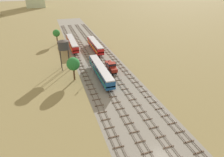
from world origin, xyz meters
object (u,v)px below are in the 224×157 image
passenger_coach_left_nearest (101,70)px  shunter_loco_centre_left_near (111,66)px  diesel_railcar_centre_left_mid (95,45)px  water_tower (63,45)px  passenger_coach_far_left_midfar (72,43)px  signal_post_nearest (92,66)px

passenger_coach_left_nearest → shunter_loco_centre_left_near: passenger_coach_left_nearest is taller
diesel_railcar_centre_left_mid → water_tower: water_tower is taller
passenger_coach_left_nearest → diesel_railcar_centre_left_mid: size_ratio=1.07×
passenger_coach_far_left_midfar → water_tower: size_ratio=2.04×
shunter_loco_centre_left_near → diesel_railcar_centre_left_mid: 23.96m
passenger_coach_left_nearest → diesel_railcar_centre_left_mid: 27.87m
passenger_coach_left_nearest → shunter_loco_centre_left_near: size_ratio=2.60×
diesel_railcar_centre_left_mid → passenger_coach_far_left_midfar: size_ratio=0.93×
passenger_coach_far_left_midfar → signal_post_nearest: size_ratio=3.80×
passenger_coach_left_nearest → water_tower: size_ratio=2.04×
shunter_loco_centre_left_near → water_tower: (-15.04, 7.36, 6.92)m
passenger_coach_left_nearest → signal_post_nearest: size_ratio=3.80×
shunter_loco_centre_left_near → signal_post_nearest: bearing=-165.5°
shunter_loco_centre_left_near → signal_post_nearest: 7.50m
water_tower → shunter_loco_centre_left_near: bearing=-26.1°
diesel_railcar_centre_left_mid → passenger_coach_far_left_midfar: bearing=145.4°
passenger_coach_far_left_midfar → signal_post_nearest: signal_post_nearest is taller
passenger_coach_left_nearest → water_tower: bearing=133.5°
passenger_coach_left_nearest → diesel_railcar_centre_left_mid: same height
shunter_loco_centre_left_near → passenger_coach_far_left_midfar: passenger_coach_far_left_midfar is taller
passenger_coach_left_nearest → diesel_railcar_centre_left_mid: bearing=80.2°
diesel_railcar_centre_left_mid → signal_post_nearest: (-7.08, -25.79, 1.06)m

